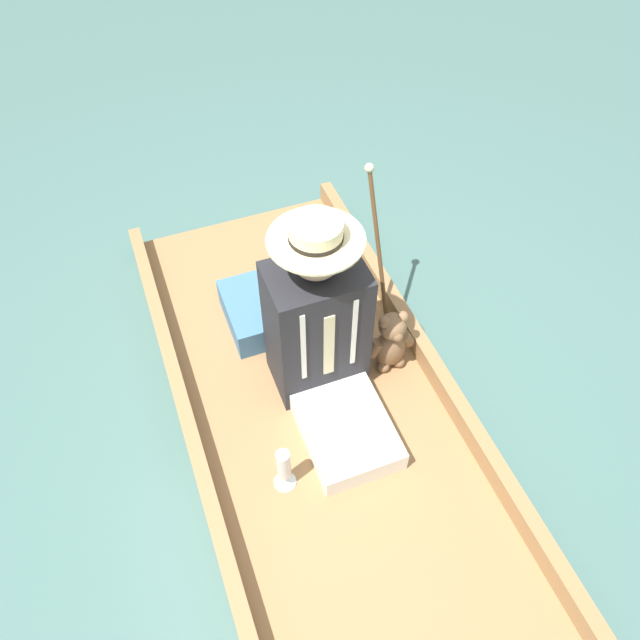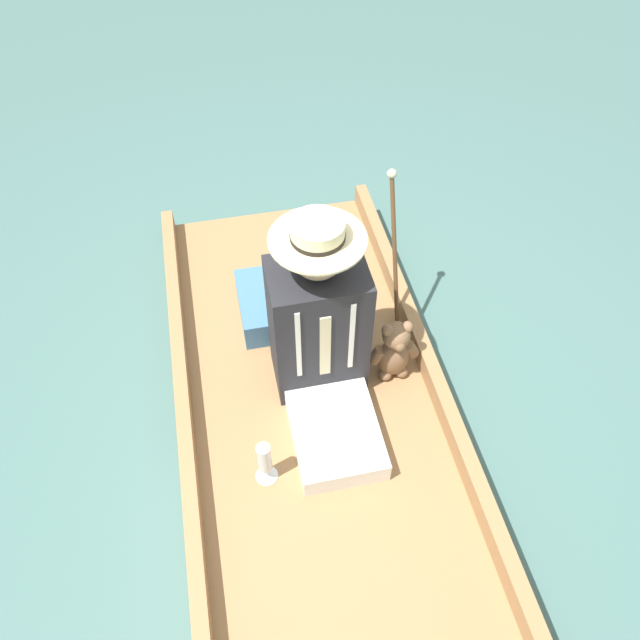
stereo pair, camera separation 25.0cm
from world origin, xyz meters
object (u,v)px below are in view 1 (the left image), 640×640
at_px(seated_person, 322,336).
at_px(teddy_bear, 391,342).
at_px(walking_cane, 377,235).
at_px(wine_glass, 284,466).

xyz_separation_m(seated_person, teddy_bear, (-0.33, 0.00, -0.19)).
height_order(seated_person, walking_cane, seated_person).
distance_m(seated_person, teddy_bear, 0.38).
bearing_deg(walking_cane, seated_person, 43.21).
xyz_separation_m(teddy_bear, wine_glass, (0.64, 0.39, -0.02)).
height_order(wine_glass, walking_cane, walking_cane).
bearing_deg(wine_glass, seated_person, -127.88).
bearing_deg(walking_cane, wine_glass, 47.35).
bearing_deg(teddy_bear, walking_cane, -102.79).
xyz_separation_m(wine_glass, walking_cane, (-0.73, -0.79, 0.29)).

